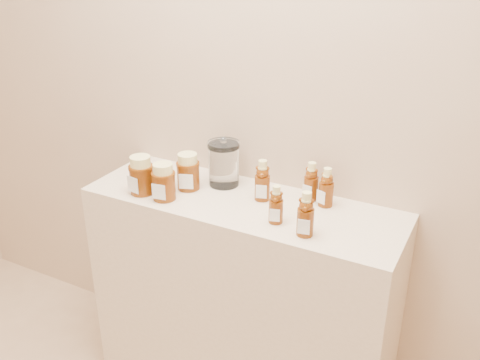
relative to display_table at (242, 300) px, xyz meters
The scene contains 11 objects.
wall_back 0.92m from the display_table, 90.00° to the left, with size 3.50×0.02×2.70m, color tan.
display_table is the anchor object (origin of this frame).
bear_bottle_back_left 0.54m from the display_table, 39.86° to the left, with size 0.06×0.06×0.18m, color #572306, non-canonical shape.
bear_bottle_back_mid 0.59m from the display_table, 31.21° to the left, with size 0.06×0.06×0.17m, color #572306, non-canonical shape.
bear_bottle_back_right 0.61m from the display_table, 21.53° to the left, with size 0.06×0.06×0.17m, color #572306, non-canonical shape.
bear_bottle_front_left 0.56m from the display_table, 25.99° to the right, with size 0.05×0.05×0.15m, color #572306, non-canonical shape.
bear_bottle_front_right 0.62m from the display_table, 21.86° to the right, with size 0.06×0.06×0.17m, color #572306, non-canonical shape.
honey_jar_left 0.65m from the display_table, 162.92° to the right, with size 0.09×0.09×0.15m, color #572306, non-canonical shape.
honey_jar_back 0.57m from the display_table, behind, with size 0.09×0.09×0.14m, color #572306, non-canonical shape.
honey_jar_front 0.59m from the display_table, 156.42° to the right, with size 0.09×0.09×0.14m, color #572306, non-canonical shape.
glass_canister 0.57m from the display_table, 143.23° to the left, with size 0.13×0.13×0.19m, color white, non-canonical shape.
Camera 1 is at (0.81, -0.01, 1.80)m, focal length 40.00 mm.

